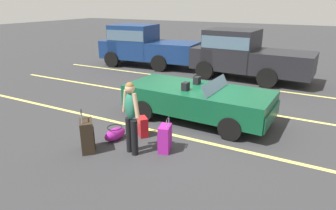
% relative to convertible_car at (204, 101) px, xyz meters
% --- Properties ---
extents(ground_plane, '(80.00, 80.00, 0.00)m').
position_rel_convertible_car_xyz_m(ground_plane, '(-0.21, 0.01, -0.59)').
color(ground_plane, '#333335').
extents(lot_line_near, '(18.00, 0.12, 0.01)m').
position_rel_convertible_car_xyz_m(lot_line_near, '(-0.21, -1.29, -0.59)').
color(lot_line_near, '#EAE066').
rests_on(lot_line_near, ground_plane).
extents(lot_line_mid, '(18.00, 0.12, 0.01)m').
position_rel_convertible_car_xyz_m(lot_line_mid, '(-0.21, 1.41, -0.59)').
color(lot_line_mid, '#EAE066').
rests_on(lot_line_mid, ground_plane).
extents(lot_line_far, '(18.00, 0.12, 0.01)m').
position_rel_convertible_car_xyz_m(lot_line_far, '(-0.21, 4.11, -0.59)').
color(lot_line_far, '#EAE066').
rests_on(lot_line_far, ground_plane).
extents(convertible_car, '(4.19, 1.94, 1.24)m').
position_rel_convertible_car_xyz_m(convertible_car, '(0.00, 0.00, 0.00)').
color(convertible_car, '#0F4C2D').
rests_on(convertible_car, ground_plane).
extents(suitcase_large_black, '(0.54, 0.54, 0.98)m').
position_rel_convertible_car_xyz_m(suitcase_large_black, '(-1.64, -2.96, -0.22)').
color(suitcase_large_black, '#2D2319').
rests_on(suitcase_large_black, ground_plane).
extents(suitcase_medium_bright, '(0.35, 0.45, 0.82)m').
position_rel_convertible_car_xyz_m(suitcase_medium_bright, '(-0.09, -2.13, -0.28)').
color(suitcase_medium_bright, '#991E8C').
rests_on(suitcase_medium_bright, ground_plane).
extents(suitcase_small_carryon, '(0.39, 0.37, 0.50)m').
position_rel_convertible_car_xyz_m(suitcase_small_carryon, '(-0.97, -1.69, -0.34)').
color(suitcase_small_carryon, red).
rests_on(suitcase_small_carryon, ground_plane).
extents(duffel_bag, '(0.41, 0.67, 0.34)m').
position_rel_convertible_car_xyz_m(duffel_bag, '(-1.45, -2.21, -0.43)').
color(duffel_bag, '#991E8C').
rests_on(duffel_bag, ground_plane).
extents(traveler_person, '(0.59, 0.32, 1.65)m').
position_rel_convertible_car_xyz_m(traveler_person, '(-0.69, -2.56, 0.34)').
color(traveler_person, black).
rests_on(traveler_person, ground_plane).
extents(parked_pickup_truck_near, '(5.17, 2.45, 2.10)m').
position_rel_convertible_car_xyz_m(parked_pickup_truck_near, '(-5.72, 5.62, 0.52)').
color(parked_pickup_truck_near, navy).
rests_on(parked_pickup_truck_near, ground_plane).
extents(parked_pickup_truck_far, '(5.08, 2.24, 2.10)m').
position_rel_convertible_car_xyz_m(parked_pickup_truck_far, '(-0.42, 5.36, 0.52)').
color(parked_pickup_truck_far, black).
rests_on(parked_pickup_truck_far, ground_plane).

